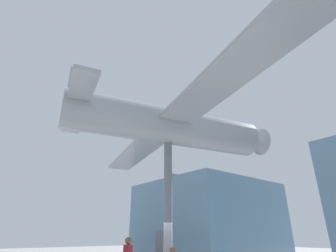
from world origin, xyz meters
The scene contains 3 objects.
glass_pavilion_left centered at (-9.85, 13.43, 3.52)m, with size 11.51×12.35×7.63m.
support_pylon_central centered at (0.00, 0.00, 3.23)m, with size 0.42×0.42×6.46m.
suspended_airplane centered at (0.05, 0.20, 7.47)m, with size 21.24×12.72×3.28m.
Camera 1 is at (10.26, -8.29, 1.98)m, focal length 28.00 mm.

